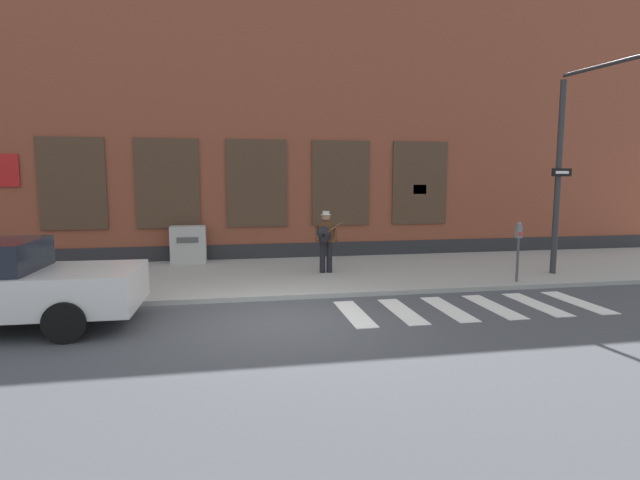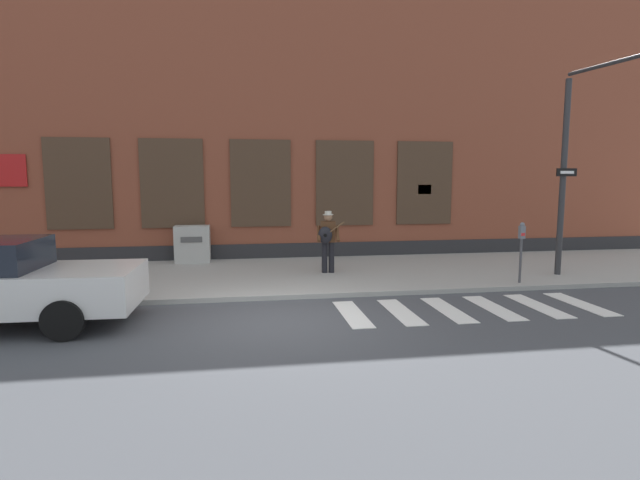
# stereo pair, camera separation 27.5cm
# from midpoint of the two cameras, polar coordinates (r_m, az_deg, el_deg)

# --- Properties ---
(ground_plane) EXTENTS (160.00, 160.00, 0.00)m
(ground_plane) POSITION_cam_midpoint_polar(r_m,az_deg,el_deg) (9.15, -5.39, -9.25)
(ground_plane) COLOR #424449
(sidewalk) EXTENTS (28.00, 5.01, 0.11)m
(sidewalk) POSITION_cam_midpoint_polar(r_m,az_deg,el_deg) (13.05, -7.01, -4.05)
(sidewalk) COLOR #9E9E99
(sidewalk) RESTS_ON ground
(building_backdrop) EXTENTS (28.00, 4.06, 9.28)m
(building_backdrop) POSITION_cam_midpoint_polar(r_m,az_deg,el_deg) (17.42, -8.21, 13.86)
(building_backdrop) COLOR brown
(building_backdrop) RESTS_ON ground
(crosswalk) EXTENTS (5.20, 1.90, 0.01)m
(crosswalk) POSITION_cam_midpoint_polar(r_m,az_deg,el_deg) (10.41, 16.12, -7.44)
(crosswalk) COLOR silver
(crosswalk) RESTS_ON ground
(busker) EXTENTS (0.72, 0.58, 1.61)m
(busker) POSITION_cam_midpoint_polar(r_m,az_deg,el_deg) (12.91, 0.03, 0.23)
(busker) COLOR black
(busker) RESTS_ON sidewalk
(traffic_light) EXTENTS (0.78, 3.15, 5.07)m
(traffic_light) POSITION_cam_midpoint_polar(r_m,az_deg,el_deg) (13.26, 28.84, 10.85)
(traffic_light) COLOR #2D2D30
(traffic_light) RESTS_ON sidewalk
(parking_meter) EXTENTS (0.13, 0.11, 1.44)m
(parking_meter) POSITION_cam_midpoint_polar(r_m,az_deg,el_deg) (12.65, 21.15, -0.26)
(parking_meter) COLOR #47474C
(parking_meter) RESTS_ON sidewalk
(utility_box) EXTENTS (1.01, 0.54, 1.08)m
(utility_box) POSITION_cam_midpoint_polar(r_m,az_deg,el_deg) (15.01, -15.32, -0.50)
(utility_box) COLOR #ADADA8
(utility_box) RESTS_ON sidewalk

